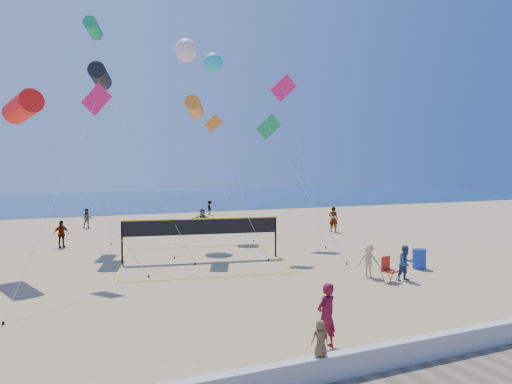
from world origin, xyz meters
name	(u,v)px	position (x,y,z in m)	size (l,w,h in m)	color
ground	(320,329)	(0.00, 0.00, 0.00)	(120.00, 120.00, 0.00)	tan
ocean	(112,199)	(0.00, 62.00, 0.01)	(140.00, 50.00, 0.03)	navy
seawall	(385,356)	(0.00, -3.00, 0.30)	(32.00, 0.30, 0.60)	#B2B1AD
woman	(326,316)	(-0.64, -1.36, 0.89)	(0.65, 0.43, 1.78)	maroon
toddler	(320,338)	(-1.82, -2.99, 1.02)	(0.41, 0.27, 0.84)	brown
bystander_a	(406,263)	(6.50, 3.65, 0.77)	(0.75, 0.59, 1.55)	navy
bystander_b	(369,260)	(5.44, 4.84, 0.75)	(0.96, 0.55, 1.49)	#C5B383
far_person_0	(61,234)	(-7.22, 18.55, 0.83)	(0.97, 0.40, 1.66)	gray
far_person_1	(202,219)	(3.11, 23.05, 0.81)	(1.51, 0.48, 1.63)	gray
far_person_2	(333,219)	(11.97, 17.83, 0.96)	(0.70, 0.46, 1.93)	gray
far_person_3	(87,218)	(-5.26, 27.55, 0.79)	(0.77, 0.60, 1.58)	gray
far_person_4	(210,208)	(7.04, 33.63, 0.73)	(0.95, 0.55, 1.47)	gray
camp_chair	(388,268)	(5.65, 3.78, 0.61)	(0.71, 0.83, 1.20)	red
trash_barrel	(419,259)	(8.75, 5.26, 0.48)	(0.64, 0.64, 0.96)	#163895
volleyball_net	(202,232)	(-0.35, 11.45, 1.51)	(9.61, 9.49, 2.23)	black
kite_0	(23,107)	(-8.75, 12.75, 7.78)	(6.17, 5.63, 8.53)	red
kite_1	(100,76)	(-4.86, 17.47, 10.40)	(4.69, 8.42, 11.07)	black
kite_2	(194,107)	(0.03, 14.10, 8.40)	(3.66, 5.39, 8.98)	orange
kite_3	(92,110)	(-5.78, 10.40, 7.53)	(4.05, 7.10, 8.82)	#E6185F
kite_4	(273,134)	(3.78, 11.39, 6.76)	(3.20, 4.41, 7.95)	#1C9850
kite_5	(285,95)	(6.85, 15.94, 9.81)	(1.85, 4.54, 11.22)	#EB1C6B
kite_6	(186,50)	(0.95, 19.39, 12.97)	(3.63, 8.13, 13.76)	silver
kite_7	(214,62)	(3.59, 21.43, 12.82)	(1.84, 6.45, 13.54)	#23BAE9
kite_8	(93,28)	(-4.92, 21.70, 14.40)	(1.46, 4.48, 14.99)	#1C9850
kite_9	(214,128)	(5.52, 27.34, 8.42)	(1.97, 7.71, 9.78)	orange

